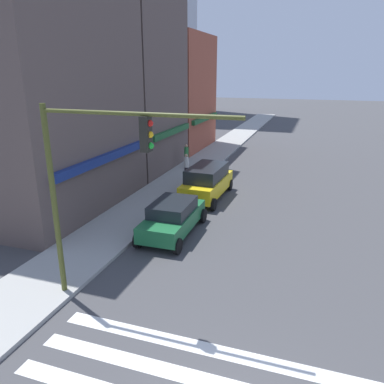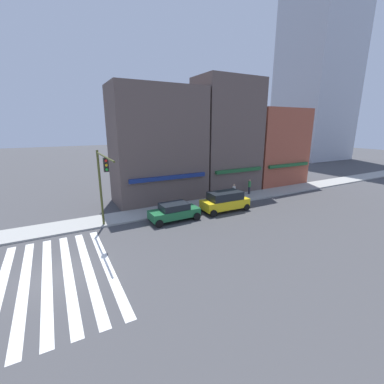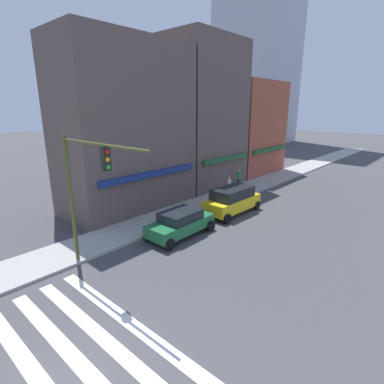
# 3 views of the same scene
# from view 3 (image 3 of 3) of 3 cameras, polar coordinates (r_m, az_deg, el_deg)

# --- Properties ---
(ground_plane) EXTENTS (200.00, 200.00, 0.00)m
(ground_plane) POSITION_cam_3_polar(r_m,az_deg,el_deg) (10.60, -22.27, -30.73)
(ground_plane) COLOR #424244
(crosswalk_stripes) EXTENTS (5.83, 10.80, 0.01)m
(crosswalk_stripes) POSITION_cam_3_polar(r_m,az_deg,el_deg) (10.60, -22.27, -30.72)
(crosswalk_stripes) COLOR silver
(crosswalk_stripes) RESTS_ON ground_plane
(storefront_row) EXTENTS (26.63, 5.30, 13.61)m
(storefront_row) POSITION_cam_3_polar(r_m,az_deg,el_deg) (28.37, 1.01, 12.83)
(storefront_row) COLOR brown
(storefront_row) RESTS_ON ground_plane
(tower_distant) EXTENTS (15.37, 13.50, 55.51)m
(tower_distant) POSITION_cam_3_polar(r_m,az_deg,el_deg) (73.65, 12.88, 31.35)
(tower_distant) COLOR #B2B7C1
(tower_distant) RESTS_ON ground_plane
(traffic_signal) EXTENTS (0.32, 6.02, 6.33)m
(traffic_signal) POSITION_cam_3_polar(r_m,az_deg,el_deg) (13.88, -19.79, 1.91)
(traffic_signal) COLOR #474C1E
(traffic_signal) RESTS_ON ground_plane
(sedan_green) EXTENTS (4.43, 2.02, 1.59)m
(sedan_green) POSITION_cam_3_polar(r_m,az_deg,el_deg) (18.08, -2.21, -5.89)
(sedan_green) COLOR #1E6638
(sedan_green) RESTS_ON ground_plane
(suv_yellow) EXTENTS (4.75, 2.12, 1.94)m
(suv_yellow) POSITION_cam_3_polar(r_m,az_deg,el_deg) (22.06, 7.69, -1.47)
(suv_yellow) COLOR yellow
(suv_yellow) RESTS_ON ground_plane
(pedestrian_green_top) EXTENTS (0.32, 0.32, 1.77)m
(pedestrian_green_top) POSITION_cam_3_polar(r_m,az_deg,el_deg) (28.77, 8.86, 2.63)
(pedestrian_green_top) COLOR #23232D
(pedestrian_green_top) RESTS_ON sidewalk_left
(pedestrian_white_shirt) EXTENTS (0.32, 0.32, 1.77)m
(pedestrian_white_shirt) POSITION_cam_3_polar(r_m,az_deg,el_deg) (25.58, 7.06, 1.06)
(pedestrian_white_shirt) COLOR #23232D
(pedestrian_white_shirt) RESTS_ON sidewalk_left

